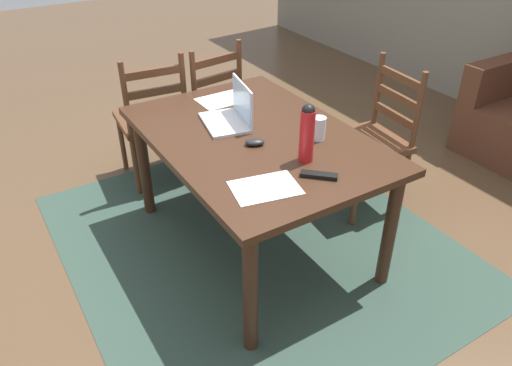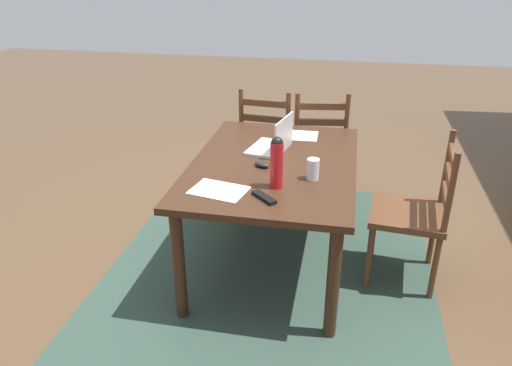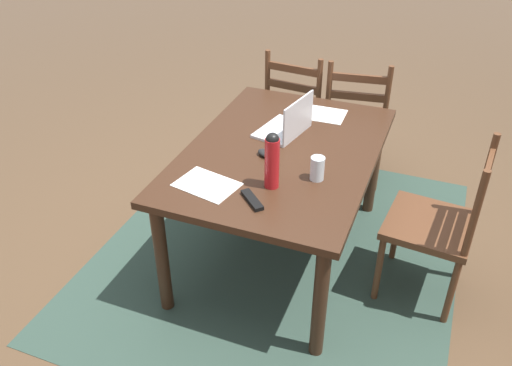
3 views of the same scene
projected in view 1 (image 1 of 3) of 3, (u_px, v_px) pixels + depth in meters
ground_plane at (255, 242)px, 3.00m from camera, size 14.00×14.00×0.00m
area_rug at (255, 242)px, 3.00m from camera, size 2.38×2.10×0.01m
dining_table at (255, 150)px, 2.66m from camera, size 1.45×1.00×0.73m
chair_left_far at (206, 107)px, 3.57m from camera, size 0.50×0.50×0.95m
chair_far_head at (372, 140)px, 3.14m from camera, size 0.48×0.48×0.95m
chair_left_near at (153, 120)px, 3.39m from camera, size 0.48×0.48×0.95m
laptop at (233, 113)px, 2.70m from camera, size 0.36×0.28×0.23m
water_bottle at (307, 132)px, 2.30m from camera, size 0.07×0.07×0.29m
drinking_glass at (319, 128)px, 2.54m from camera, size 0.07×0.07×0.12m
computer_mouse at (255, 142)px, 2.50m from camera, size 0.10×0.12×0.03m
tv_remote at (319, 175)px, 2.25m from camera, size 0.15×0.15×0.02m
paper_stack_left at (265, 188)px, 2.18m from camera, size 0.27×0.33×0.00m
paper_stack_right at (223, 100)px, 3.00m from camera, size 0.22×0.30×0.00m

